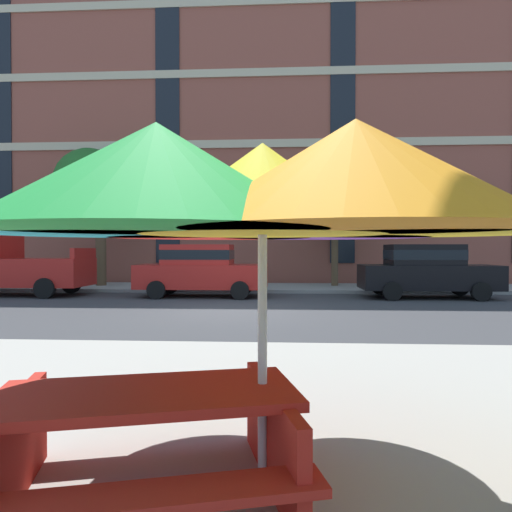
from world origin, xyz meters
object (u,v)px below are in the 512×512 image
Objects in this scene: pickup_red at (8,266)px; street_tree_left at (95,187)px; street_tree_middle at (333,198)px; sedan_red at (201,269)px; sedan_black at (426,269)px; picnic_table at (148,437)px; patio_umbrella at (262,194)px.

street_tree_left is (1.86, 3.10, 3.17)m from pickup_red.
street_tree_middle reaches higher than pickup_red.
pickup_red reaches higher than sedan_red.
street_tree_left reaches higher than sedan_red.
sedan_black is at bearing -51.43° from street_tree_middle.
street_tree_middle reaches higher than sedan_black.
pickup_red is 2.40× the size of picnic_table.
sedan_black is at bearing 69.01° from patio_umbrella.
street_tree_left reaches higher than street_tree_middle.
patio_umbrella reaches higher than sedan_red.
patio_umbrella reaches higher than pickup_red.
patio_umbrella is at bearing -78.08° from sedan_red.
sedan_black is 13.64m from patio_umbrella.
street_tree_middle is at bearing 16.26° from pickup_red.
street_tree_left reaches higher than sedan_black.
sedan_red is 7.55m from sedan_black.
picnic_table is at bearing -81.22° from sedan_red.
pickup_red is at bearing 180.00° from sedan_red.
pickup_red is 6.83m from sedan_red.
street_tree_left is at bearing 148.05° from sedan_red.
sedan_red reaches higher than picnic_table.
sedan_red is at bearing 101.92° from patio_umbrella.
street_tree_middle reaches higher than picnic_table.
pickup_red is 12.45m from street_tree_middle.
street_tree_left is at bearing 166.10° from sedan_black.
street_tree_middle is 1.49× the size of patio_umbrella.
pickup_red is 4.81m from street_tree_left.
street_tree_middle is at bearing 35.12° from sedan_red.
street_tree_left is (-4.97, 3.10, 3.25)m from sedan_red.
pickup_red reaches higher than picnic_table.
sedan_red is 6.70m from street_tree_left.
picnic_table is (6.96, -15.99, -3.71)m from street_tree_left.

